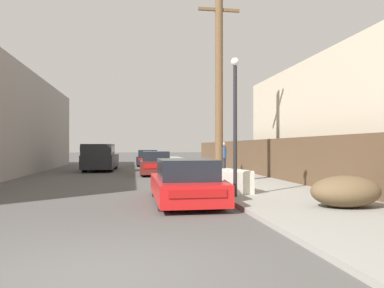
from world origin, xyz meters
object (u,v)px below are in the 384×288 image
object	(u,v)px
car_parked_far	(148,158)
pedestrian	(223,157)
utility_pole	(219,84)
discarded_fridge	(234,181)
street_lamp	(235,115)
pickup_truck	(100,157)
car_parked_mid	(156,164)
parked_sports_car_red	(185,183)
brush_pile	(346,191)

from	to	relation	value
car_parked_far	pedestrian	xyz separation A→B (m)	(4.04, -10.97, 0.41)
utility_pole	discarded_fridge	bearing A→B (deg)	-94.26
utility_pole	pedestrian	size ratio (longest dim) A/B	4.55
car_parked_far	street_lamp	distance (m)	21.73
discarded_fridge	pickup_truck	size ratio (longest dim) A/B	0.30
discarded_fridge	pickup_truck	distance (m)	15.23
car_parked_far	street_lamp	size ratio (longest dim) A/B	1.00
discarded_fridge	car_parked_mid	xyz separation A→B (m)	(-2.05, 10.02, 0.15)
parked_sports_car_red	pedestrian	bearing A→B (deg)	70.47
pickup_truck	discarded_fridge	bearing A→B (deg)	113.66
street_lamp	pedestrian	bearing A→B (deg)	78.15
pedestrian	discarded_fridge	bearing A→B (deg)	-101.64
parked_sports_car_red	car_parked_far	distance (m)	21.74
discarded_fridge	pickup_truck	xyz separation A→B (m)	(-5.63, 14.15, 0.42)
utility_pole	pedestrian	bearing A→B (deg)	74.58
pickup_truck	pedestrian	size ratio (longest dim) A/B	3.30
discarded_fridge	street_lamp	xyz separation A→B (m)	(-0.28, -1.19, 2.13)
brush_pile	pickup_truck	bearing A→B (deg)	113.05
discarded_fridge	car_parked_far	bearing A→B (deg)	86.93
street_lamp	utility_pole	bearing A→B (deg)	83.23
car_parked_mid	street_lamp	distance (m)	11.52
discarded_fridge	parked_sports_car_red	bearing A→B (deg)	-152.67
pedestrian	pickup_truck	bearing A→B (deg)	147.92
discarded_fridge	street_lamp	bearing A→B (deg)	-112.45
parked_sports_car_red	brush_pile	xyz separation A→B (m)	(3.78, -2.23, -0.06)
pickup_truck	utility_pole	distance (m)	12.83
pickup_truck	pedestrian	world-z (taller)	pedestrian
car_parked_mid	pedestrian	size ratio (longest dim) A/B	2.60
discarded_fridge	car_parked_far	xyz separation A→B (m)	(-2.10, 20.37, 0.15)
parked_sports_car_red	brush_pile	size ratio (longest dim) A/B	2.53
car_parked_far	pedestrian	size ratio (longest dim) A/B	2.37
brush_pile	pedestrian	xyz separation A→B (m)	(0.02, 13.00, 0.54)
car_parked_mid	pedestrian	world-z (taller)	pedestrian
car_parked_mid	pedestrian	bearing A→B (deg)	-6.39
car_parked_mid	street_lamp	size ratio (longest dim) A/B	1.10
car_parked_mid	street_lamp	xyz separation A→B (m)	(1.77, -11.21, 1.98)
brush_pile	car_parked_far	bearing A→B (deg)	99.53
parked_sports_car_red	utility_pole	world-z (taller)	utility_pole
discarded_fridge	pickup_truck	bearing A→B (deg)	102.72
pickup_truck	parked_sports_car_red	bearing A→B (deg)	105.63
car_parked_far	utility_pole	size ratio (longest dim) A/B	0.52
discarded_fridge	brush_pile	distance (m)	4.08
street_lamp	brush_pile	distance (m)	3.88
car_parked_far	brush_pile	size ratio (longest dim) A/B	2.37
pickup_truck	street_lamp	bearing A→B (deg)	111.18
car_parked_far	pickup_truck	bearing A→B (deg)	-115.85
car_parked_mid	parked_sports_car_red	bearing A→B (deg)	-86.61
pickup_truck	brush_pile	xyz separation A→B (m)	(7.55, -17.74, -0.40)
pickup_truck	utility_pole	world-z (taller)	utility_pole
car_parked_mid	car_parked_far	bearing A→B (deg)	92.68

